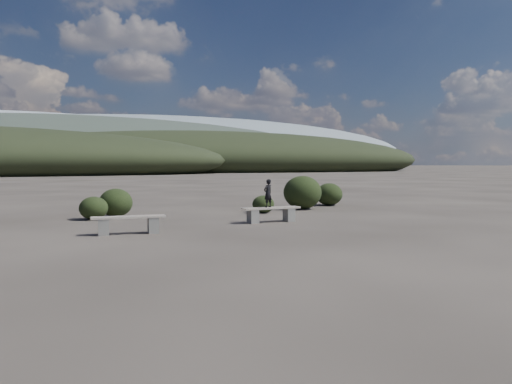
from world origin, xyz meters
name	(u,v)px	position (x,y,z in m)	size (l,w,h in m)	color
ground	(302,249)	(0.00, 0.00, 0.00)	(1200.00, 1200.00, 0.00)	#2F2924
bench_left	(129,223)	(-3.25, 3.94, 0.30)	(2.01, 0.57, 0.50)	slate
bench_right	(271,213)	(1.51, 4.94, 0.30)	(2.01, 0.48, 0.50)	slate
seated_person	(268,193)	(1.39, 4.93, 0.96)	(0.34, 0.22, 0.93)	black
shrub_a	(94,208)	(-3.80, 8.06, 0.40)	(0.98, 0.98, 0.80)	black
shrub_b	(116,203)	(-2.98, 8.70, 0.52)	(1.20, 1.20, 1.03)	black
shrub_c	(263,204)	(2.53, 7.89, 0.35)	(0.87, 0.87, 0.69)	black
shrub_d	(302,192)	(4.77, 8.83, 0.71)	(1.62, 1.62, 1.42)	black
shrub_e	(329,194)	(6.80, 10.01, 0.52)	(1.24, 1.24, 1.04)	black
mountain_ridges	(40,150)	(-7.48, 339.06, 10.84)	(500.00, 400.00, 56.00)	black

